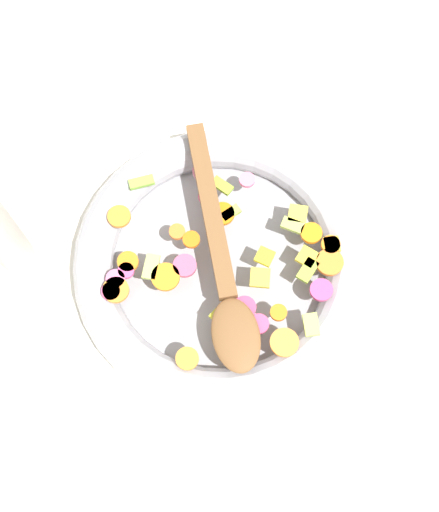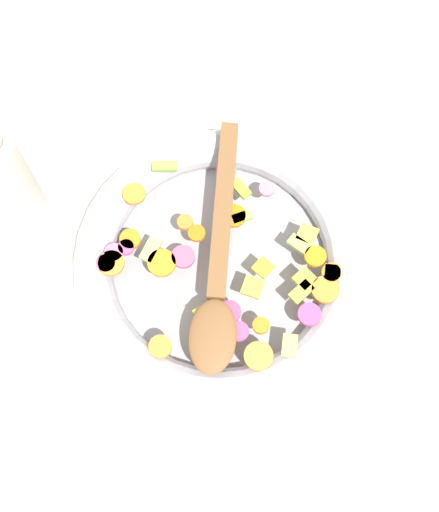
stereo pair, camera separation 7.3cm
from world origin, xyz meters
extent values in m
plane|color=silver|center=(0.00, 0.00, 0.00)|extent=(4.00, 4.00, 0.00)
cylinder|color=gray|center=(0.00, 0.00, 0.01)|extent=(0.32, 0.32, 0.01)
torus|color=#9E9EA5|center=(0.00, 0.00, 0.03)|extent=(0.37, 0.37, 0.05)
cylinder|color=orange|center=(-0.06, 0.00, 0.05)|extent=(0.02, 0.02, 0.01)
cylinder|color=orange|center=(0.12, 0.06, 0.05)|extent=(0.04, 0.04, 0.01)
cylinder|color=orange|center=(-0.08, -0.10, 0.05)|extent=(0.04, 0.04, 0.01)
cylinder|color=orange|center=(0.11, 0.08, 0.05)|extent=(0.03, 0.03, 0.01)
cylinder|color=orange|center=(0.12, -0.05, 0.05)|extent=(0.05, 0.05, 0.01)
cylinder|color=orange|center=(-0.02, 0.05, 0.05)|extent=(0.04, 0.04, 0.01)
cylinder|color=orange|center=(-0.13, -0.02, 0.05)|extent=(0.03, 0.03, 0.01)
cylinder|color=orange|center=(0.08, 0.08, 0.05)|extent=(0.04, 0.04, 0.01)
cylinder|color=orange|center=(0.03, -0.13, 0.05)|extent=(0.04, 0.04, 0.01)
cylinder|color=orange|center=(-0.04, -0.06, 0.05)|extent=(0.05, 0.05, 0.01)
cylinder|color=orange|center=(0.10, -0.03, 0.05)|extent=(0.03, 0.03, 0.01)
cylinder|color=orange|center=(-0.09, -0.06, 0.05)|extent=(0.03, 0.03, 0.01)
cylinder|color=orange|center=(-0.04, 0.00, 0.05)|extent=(0.03, 0.03, 0.01)
cube|color=#8FB730|center=(-0.04, 0.08, 0.05)|extent=(0.03, 0.02, 0.01)
cube|color=#AFCE5E|center=(-0.06, -0.05, 0.05)|extent=(0.03, 0.04, 0.01)
cube|color=#9FC247|center=(-0.02, 0.05, 0.05)|extent=(0.02, 0.03, 0.01)
cube|color=#84BE3E|center=(-0.13, 0.03, 0.05)|extent=(0.03, 0.03, 0.01)
cube|color=#A8C152|center=(0.06, 0.08, 0.05)|extent=(0.03, 0.02, 0.01)
cube|color=#BCD058|center=(0.14, -0.02, 0.05)|extent=(0.03, 0.03, 0.01)
cube|color=#93B238|center=(0.10, 0.04, 0.05)|extent=(0.02, 0.03, 0.01)
cylinder|color=#D24370|center=(0.08, -0.05, 0.05)|extent=(0.03, 0.03, 0.01)
cylinder|color=#E24277|center=(-0.05, 0.06, 0.05)|extent=(0.03, 0.03, 0.01)
cylinder|color=pink|center=(-0.08, 0.09, 0.05)|extent=(0.03, 0.03, 0.01)
cylinder|color=#D84179|center=(0.13, 0.02, 0.05)|extent=(0.04, 0.04, 0.01)
cylinder|color=pink|center=(-0.02, 0.10, 0.05)|extent=(0.03, 0.03, 0.01)
cylinder|color=#CF3D66|center=(0.06, -0.04, 0.05)|extent=(0.03, 0.03, 0.01)
cylinder|color=#DB659A|center=(-0.09, -0.09, 0.05)|extent=(0.03, 0.03, 0.01)
cylinder|color=#D14D6E|center=(-0.03, -0.03, 0.05)|extent=(0.03, 0.03, 0.01)
cylinder|color=#E54A84|center=(-0.09, -0.07, 0.05)|extent=(0.03, 0.03, 0.01)
cylinder|color=#CF4770|center=(-0.09, -0.10, 0.05)|extent=(0.03, 0.03, 0.01)
cube|color=yellow|center=(0.05, 0.03, 0.05)|extent=(0.02, 0.02, 0.01)
cube|color=yellow|center=(0.04, -0.06, 0.05)|extent=(0.03, 0.03, 0.01)
cube|color=yellow|center=(0.11, 0.08, 0.05)|extent=(0.03, 0.03, 0.01)
cube|color=yellow|center=(0.06, 0.00, 0.05)|extent=(0.03, 0.03, 0.01)
cube|color=yellow|center=(0.09, 0.05, 0.05)|extent=(0.02, 0.02, 0.01)
cube|color=yellow|center=(0.06, 0.10, 0.05)|extent=(0.03, 0.03, 0.01)
cube|color=brown|center=(-0.04, 0.04, 0.06)|extent=(0.17, 0.19, 0.01)
ellipsoid|color=brown|center=(0.07, -0.08, 0.06)|extent=(0.10, 0.10, 0.01)
camera|label=1|loc=(0.14, -0.24, 0.87)|focal=50.00mm
camera|label=2|loc=(0.20, -0.20, 0.87)|focal=50.00mm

